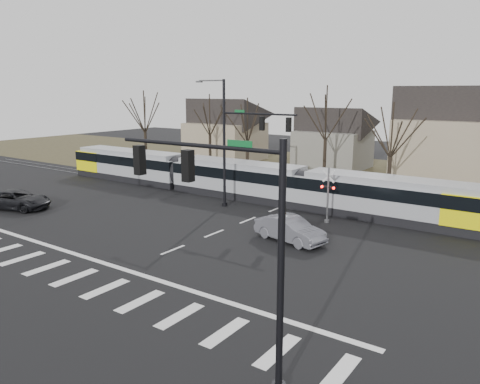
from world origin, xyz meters
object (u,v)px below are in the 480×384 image
Objects in this scene: tram at (238,178)px; sedan at (290,229)px; rail_crossing_signal at (328,197)px; suv at (17,200)px.

tram is 13.23m from sedan.
rail_crossing_signal is at bearing 11.54° from sedan.
rail_crossing_signal is (10.16, -3.21, 0.15)m from tram.
tram reaches higher than sedan.
rail_crossing_signal is (0.10, 5.32, 1.09)m from sedan.
tram is 10.66m from rail_crossing_signal.
sedan is 5.44m from rail_crossing_signal.
sedan is 22.62m from suv.
suv is at bearing -130.84° from tram.
suv is 24.53m from rail_crossing_signal.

